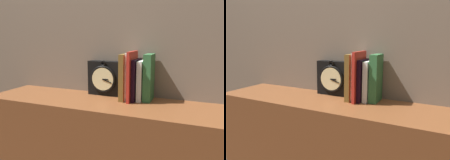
# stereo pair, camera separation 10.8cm
# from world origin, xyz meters

# --- Properties ---
(clock) EXTENTS (0.19, 0.07, 0.20)m
(clock) POSITION_xyz_m (-0.09, 0.12, 0.84)
(clock) COLOR black
(clock) RESTS_ON bookshelf
(book_slot0_brown) EXTENTS (0.03, 0.14, 0.24)m
(book_slot0_brown) POSITION_xyz_m (0.04, 0.08, 0.86)
(book_slot0_brown) COLOR brown
(book_slot0_brown) RESTS_ON bookshelf
(book_slot1_white) EXTENTS (0.02, 0.12, 0.24)m
(book_slot1_white) POSITION_xyz_m (0.06, 0.09, 0.87)
(book_slot1_white) COLOR white
(book_slot1_white) RESTS_ON bookshelf
(book_slot2_red) EXTENTS (0.01, 0.16, 0.25)m
(book_slot2_red) POSITION_xyz_m (0.08, 0.08, 0.87)
(book_slot2_red) COLOR red
(book_slot2_red) RESTS_ON bookshelf
(book_slot3_black) EXTENTS (0.02, 0.14, 0.21)m
(book_slot3_black) POSITION_xyz_m (0.10, 0.09, 0.85)
(book_slot3_black) COLOR black
(book_slot3_black) RESTS_ON bookshelf
(book_slot4_white) EXTENTS (0.02, 0.12, 0.21)m
(book_slot4_white) POSITION_xyz_m (0.13, 0.10, 0.85)
(book_slot4_white) COLOR white
(book_slot4_white) RESTS_ON bookshelf
(book_slot5_green) EXTENTS (0.04, 0.11, 0.24)m
(book_slot5_green) POSITION_xyz_m (0.16, 0.10, 0.86)
(book_slot5_green) COLOR #2F693A
(book_slot5_green) RESTS_ON bookshelf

